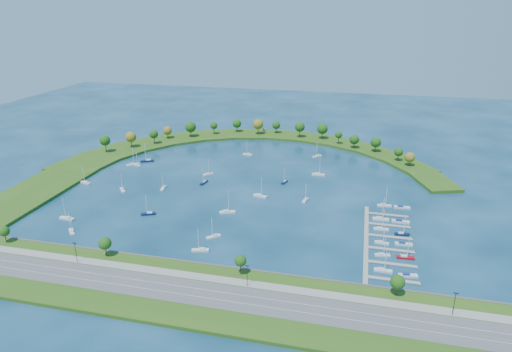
% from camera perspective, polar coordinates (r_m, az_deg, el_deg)
% --- Properties ---
extents(ground, '(700.00, 700.00, 0.00)m').
position_cam_1_polar(ground, '(298.17, -1.16, -0.97)').
color(ground, '#07283E').
rests_on(ground, ground).
extents(south_shoreline, '(420.00, 43.10, 11.60)m').
position_cam_1_polar(south_shoreline, '(195.03, -10.54, -13.91)').
color(south_shoreline, '#2B5215').
rests_on(south_shoreline, ground).
extents(breakwater, '(286.74, 247.64, 2.00)m').
position_cam_1_polar(breakwater, '(354.66, -6.44, 2.70)').
color(breakwater, '#2B5215').
rests_on(breakwater, ground).
extents(breakwater_trees, '(238.80, 94.84, 13.93)m').
position_cam_1_polar(breakwater_trees, '(379.97, -0.24, 5.55)').
color(breakwater_trees, '#382314').
rests_on(breakwater_trees, breakwater).
extents(harbor_tower, '(2.60, 2.60, 4.47)m').
position_cam_1_polar(harbor_tower, '(408.80, 1.04, 5.78)').
color(harbor_tower, gray).
rests_on(harbor_tower, breakwater).
extents(dock_system, '(24.28, 82.00, 1.60)m').
position_cam_1_polar(dock_system, '(234.93, 15.64, -8.09)').
color(dock_system, gray).
rests_on(dock_system, ground).
extents(moored_boat_0, '(9.19, 4.35, 13.02)m').
position_cam_1_polar(moored_boat_0, '(277.42, 0.53, -2.49)').
color(moored_boat_0, silver).
rests_on(moored_boat_0, ground).
extents(moored_boat_1, '(8.33, 5.15, 11.88)m').
position_cam_1_polar(moored_boat_1, '(261.74, -13.53, -4.63)').
color(moored_boat_1, '#09163E').
rests_on(moored_boat_1, ground).
extents(moored_boat_2, '(3.57, 8.00, 11.37)m').
position_cam_1_polar(moored_boat_2, '(300.39, -6.65, -0.76)').
color(moored_boat_2, '#09163E').
rests_on(moored_boat_2, ground).
extents(moored_boat_3, '(8.57, 4.27, 12.14)m').
position_cam_1_polar(moored_boat_3, '(220.56, -7.10, -9.27)').
color(moored_boat_3, silver).
rests_on(moored_boat_3, ground).
extents(moored_boat_4, '(7.14, 6.70, 11.26)m').
position_cam_1_polar(moored_boat_4, '(231.72, -5.41, -7.62)').
color(moored_boat_4, silver).
rests_on(moored_boat_4, ground).
extents(moored_boat_5, '(3.85, 7.15, 10.13)m').
position_cam_1_polar(moored_boat_5, '(299.80, 3.65, -0.71)').
color(moored_boat_5, '#09163E').
rests_on(moored_boat_5, ground).
extents(moored_boat_6, '(9.96, 6.83, 14.37)m').
position_cam_1_polar(moored_boat_6, '(349.36, -13.68, 1.93)').
color(moored_boat_6, '#09163E').
rests_on(moored_boat_6, ground).
extents(moored_boat_7, '(6.83, 7.24, 11.44)m').
position_cam_1_polar(moored_boat_7, '(314.67, -6.11, 0.29)').
color(moored_boat_7, silver).
rests_on(moored_boat_7, ground).
extents(moored_boat_8, '(9.21, 2.97, 13.38)m').
position_cam_1_polar(moored_boat_8, '(315.15, 7.93, 0.25)').
color(moored_boat_8, silver).
rests_on(moored_boat_8, ground).
extents(moored_boat_9, '(7.01, 3.50, 9.92)m').
position_cam_1_polar(moored_boat_9, '(342.65, -14.94, 1.42)').
color(moored_boat_9, silver).
rests_on(moored_boat_9, ground).
extents(moored_boat_10, '(3.07, 7.68, 10.97)m').
position_cam_1_polar(moored_boat_10, '(295.61, -11.73, -1.45)').
color(moored_boat_10, silver).
rests_on(moored_boat_10, ground).
extents(moored_boat_11, '(8.62, 4.39, 12.20)m').
position_cam_1_polar(moored_boat_11, '(319.04, -20.90, -0.74)').
color(moored_boat_11, silver).
rests_on(moored_boat_11, ground).
extents(moored_boat_12, '(8.48, 4.20, 12.01)m').
position_cam_1_polar(moored_boat_12, '(354.57, -1.06, 2.81)').
color(moored_boat_12, silver).
rests_on(moored_boat_12, ground).
extents(moored_boat_13, '(8.31, 8.21, 13.42)m').
position_cam_1_polar(moored_boat_13, '(344.12, -15.42, 1.47)').
color(moored_boat_13, silver).
rests_on(moored_boat_13, ground).
extents(moored_boat_14, '(6.80, 7.67, 11.82)m').
position_cam_1_polar(moored_boat_14, '(298.82, -16.65, -1.66)').
color(moored_boat_14, silver).
rests_on(moored_boat_14, ground).
extents(moored_boat_15, '(7.35, 7.49, 12.06)m').
position_cam_1_polar(moored_boat_15, '(353.71, 7.81, 2.57)').
color(moored_boat_15, silver).
rests_on(moored_boat_15, ground).
extents(moored_boat_16, '(3.32, 7.58, 10.78)m').
position_cam_1_polar(moored_boat_16, '(273.37, 6.29, -3.01)').
color(moored_boat_16, silver).
rests_on(moored_boat_16, ground).
extents(moored_boat_17, '(9.16, 3.44, 13.15)m').
position_cam_1_polar(moored_boat_17, '(270.23, -22.93, -4.94)').
color(moored_boat_17, silver).
rests_on(moored_boat_17, ground).
extents(moored_boat_18, '(6.56, 7.06, 11.09)m').
position_cam_1_polar(moored_boat_18, '(254.39, -22.44, -6.50)').
color(moored_boat_18, silver).
rests_on(moored_boat_18, ground).
extents(moored_boat_19, '(9.37, 5.75, 13.35)m').
position_cam_1_polar(moored_boat_19, '(256.91, -3.68, -4.54)').
color(moored_boat_19, silver).
rests_on(moored_boat_19, ground).
extents(docked_boat_0, '(8.04, 2.46, 11.72)m').
position_cam_1_polar(docked_boat_0, '(211.57, 15.87, -11.42)').
color(docked_boat_0, silver).
rests_on(docked_boat_0, ground).
extents(docked_boat_1, '(8.58, 3.61, 1.70)m').
position_cam_1_polar(docked_boat_1, '(211.35, 18.75, -11.90)').
color(docked_boat_1, silver).
rests_on(docked_boat_1, ground).
extents(docked_boat_2, '(7.38, 3.12, 10.51)m').
position_cam_1_polar(docked_boat_2, '(223.33, 15.78, -9.57)').
color(docked_boat_2, silver).
rests_on(docked_boat_2, ground).
extents(docked_boat_3, '(8.23, 2.68, 11.94)m').
position_cam_1_polar(docked_boat_3, '(224.47, 18.48, -9.72)').
color(docked_boat_3, maroon).
rests_on(docked_boat_3, ground).
extents(docked_boat_4, '(7.25, 2.80, 10.39)m').
position_cam_1_polar(docked_boat_4, '(233.80, 15.72, -8.11)').
color(docked_boat_4, silver).
rests_on(docked_boat_4, ground).
extents(docked_boat_5, '(8.59, 2.91, 1.73)m').
position_cam_1_polar(docked_boat_5, '(235.72, 18.26, -8.22)').
color(docked_boat_5, silver).
rests_on(docked_boat_5, ground).
extents(docked_boat_6, '(7.88, 2.61, 11.41)m').
position_cam_1_polar(docked_boat_6, '(247.03, 15.64, -6.45)').
color(docked_boat_6, silver).
rests_on(docked_boat_6, ground).
extents(docked_boat_7, '(7.85, 3.13, 11.22)m').
position_cam_1_polar(docked_boat_7, '(245.08, 18.12, -6.97)').
color(docked_boat_7, '#09163E').
rests_on(docked_boat_7, ground).
extents(docked_boat_8, '(8.98, 2.79, 13.09)m').
position_cam_1_polar(docked_boat_8, '(257.75, 15.58, -5.24)').
color(docked_boat_8, silver).
rests_on(docked_boat_8, ground).
extents(docked_boat_9, '(9.54, 2.87, 1.93)m').
position_cam_1_polar(docked_boat_9, '(258.08, 17.90, -5.52)').
color(docked_boat_9, silver).
rests_on(docked_boat_9, ground).
extents(docked_boat_10, '(8.42, 3.44, 12.02)m').
position_cam_1_polar(docked_boat_10, '(275.11, 16.00, -3.58)').
color(docked_boat_10, silver).
rests_on(docked_boat_10, ground).
extents(docked_boat_11, '(9.28, 2.96, 1.87)m').
position_cam_1_polar(docked_boat_11, '(275.84, 18.06, -3.80)').
color(docked_boat_11, silver).
rests_on(docked_boat_11, ground).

